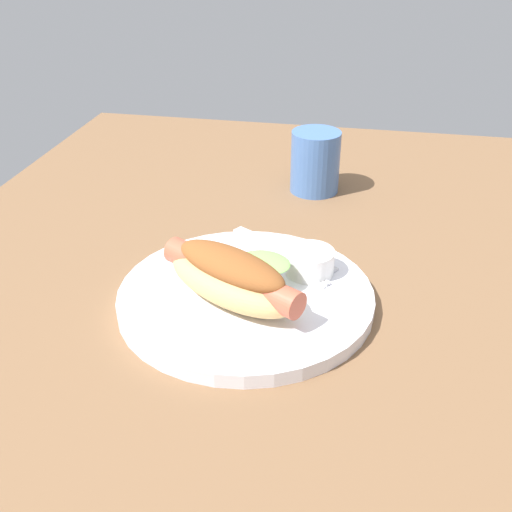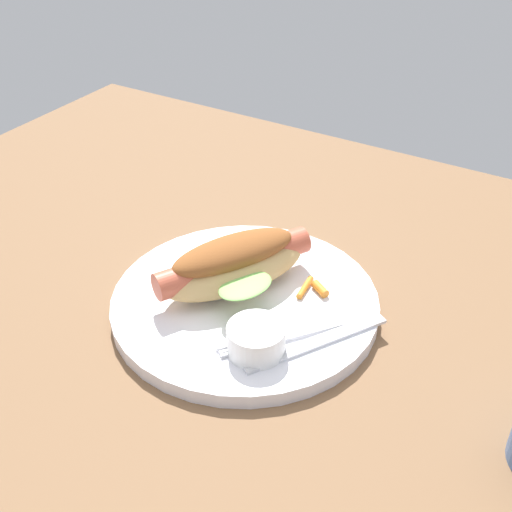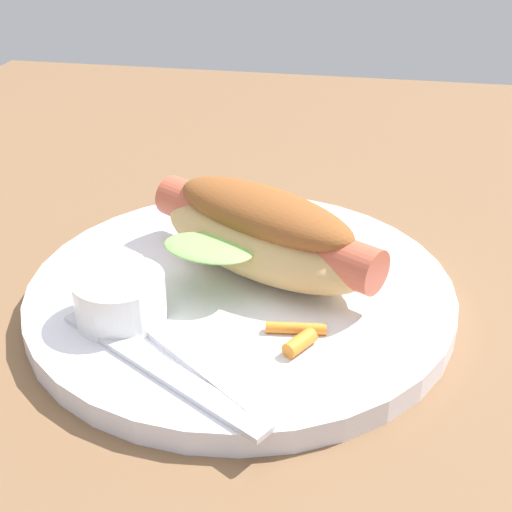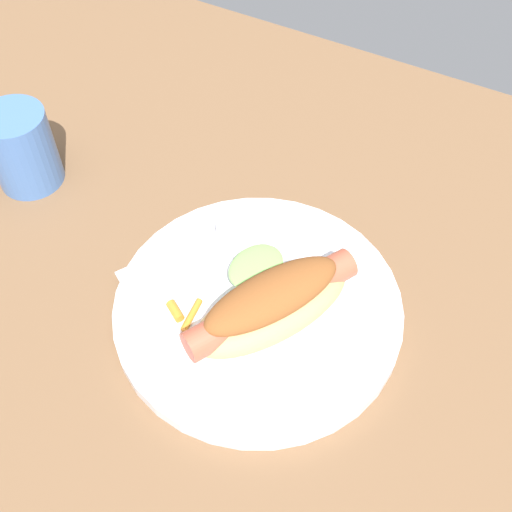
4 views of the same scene
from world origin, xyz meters
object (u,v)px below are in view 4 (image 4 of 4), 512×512
at_px(fork, 205,256).
at_px(carrot_garnish, 183,313).
at_px(knife, 188,247).
at_px(sauce_ramekin, 243,231).
at_px(plate, 258,308).
at_px(hot_dog, 271,303).
at_px(drinking_cup, 22,149).

height_order(fork, carrot_garnish, carrot_garnish).
bearing_deg(knife, sauce_ramekin, -18.80).
relative_size(plate, sauce_ramekin, 5.05).
height_order(fork, knife, same).
height_order(hot_dog, fork, hot_dog).
bearing_deg(drinking_cup, plate, 173.00).
height_order(plate, hot_dog, hot_dog).
bearing_deg(drinking_cup, sauce_ramekin, -174.74).
relative_size(knife, carrot_garnish, 4.28).
relative_size(hot_dog, fork, 1.38).
distance_m(plate, carrot_garnish, 0.07).
height_order(sauce_ramekin, fork, sauce_ramekin).
bearing_deg(carrot_garnish, plate, -141.32).
bearing_deg(sauce_ramekin, knife, 39.98).
relative_size(fork, carrot_garnish, 3.48).
height_order(plate, carrot_garnish, carrot_garnish).
relative_size(hot_dog, sauce_ramekin, 3.15).
relative_size(plate, knife, 1.80).
relative_size(knife, drinking_cup, 1.69).
distance_m(hot_dog, sauce_ramekin, 0.10).
bearing_deg(carrot_garnish, knife, -60.95).
height_order(sauce_ramekin, carrot_garnish, sauce_ramekin).
height_order(plate, knife, knife).
bearing_deg(plate, carrot_garnish, 38.68).
xyz_separation_m(plate, knife, (0.10, -0.03, 0.01)).
bearing_deg(hot_dog, sauce_ramekin, 72.92).
distance_m(fork, drinking_cup, 0.25).
distance_m(plate, sauce_ramekin, 0.09).
distance_m(sauce_ramekin, drinking_cup, 0.27).
bearing_deg(sauce_ramekin, hot_dog, 133.76).
bearing_deg(carrot_garnish, drinking_cup, -17.89).
relative_size(plate, fork, 2.22).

